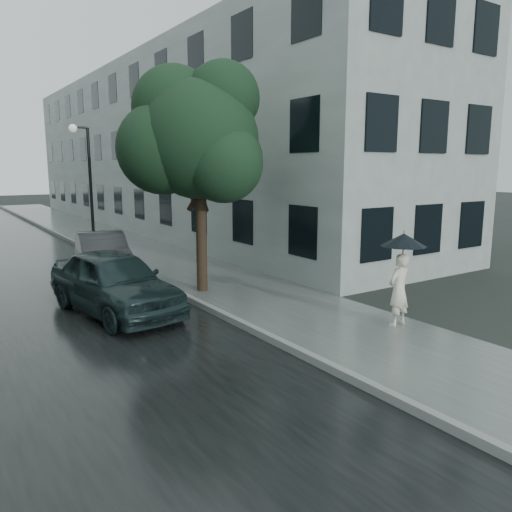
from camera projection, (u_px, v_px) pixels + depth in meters
ground at (320, 324)px, 11.09m from camera, size 120.00×120.00×0.00m
sidewalk at (137, 250)px, 21.05m from camera, size 3.50×60.00×0.01m
kerb_near at (94, 252)px, 20.04m from camera, size 0.15×60.00×0.15m
building_near at (174, 149)px, 29.25m from camera, size 7.02×36.00×9.00m
pedestrian at (399, 290)px, 10.87m from camera, size 0.62×0.44×1.60m
umbrella at (404, 240)px, 10.65m from camera, size 1.09×1.09×1.17m
street_tree at (197, 138)px, 13.49m from camera, size 4.19×3.80×6.26m
lamp_post at (86, 181)px, 19.80m from camera, size 0.85×0.32×5.07m
car_near at (114, 282)px, 11.83m from camera, size 2.37×4.62×1.51m
car_far at (103, 253)px, 16.23m from camera, size 2.08×4.25×1.34m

